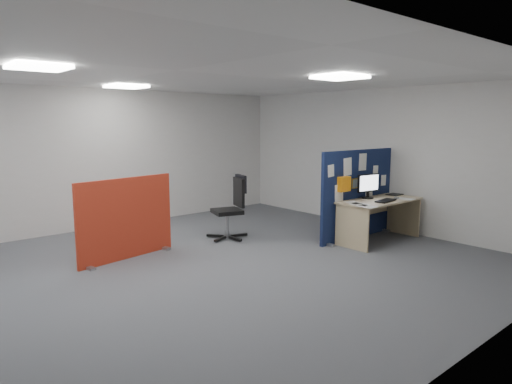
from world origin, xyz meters
TOP-DOWN VIEW (x-y plane):
  - floor at (0.00, 0.00)m, footprint 9.00×9.00m
  - ceiling at (0.00, 0.00)m, footprint 9.00×7.00m
  - wall_back at (0.00, 3.50)m, footprint 9.00×0.02m
  - wall_front at (0.00, -3.50)m, footprint 9.00×0.02m
  - wall_right at (4.50, 0.00)m, footprint 0.02×7.00m
  - ceiling_lights at (0.33, 0.67)m, footprint 4.10×4.10m
  - navy_divider at (3.46, -0.28)m, footprint 1.91×0.30m
  - main_desk at (3.58, -0.63)m, footprint 1.60×0.71m
  - monitor_main at (3.54, -0.45)m, footprint 0.49×0.20m
  - keyboard at (3.51, -0.84)m, footprint 0.47×0.24m
  - mouse at (3.87, -0.81)m, footprint 0.11×0.08m
  - paper_tray at (4.25, -0.54)m, footprint 0.29×0.24m
  - red_divider at (-0.19, 1.24)m, footprint 1.63×0.32m
  - office_chair at (1.79, 1.15)m, footprint 0.74×0.71m
  - desk_papers at (3.20, -0.78)m, footprint 1.35×0.69m

SIDE VIEW (x-z plane):
  - floor at x=0.00m, z-range 0.00..0.00m
  - main_desk at x=3.58m, z-range 0.19..0.92m
  - red_divider at x=-0.19m, z-range -0.01..1.22m
  - office_chair at x=1.79m, z-range 0.08..1.19m
  - desk_papers at x=3.20m, z-range 0.73..0.73m
  - paper_tray at x=4.25m, z-range 0.73..0.74m
  - keyboard at x=3.51m, z-range 0.73..0.75m
  - mouse at x=3.87m, z-range 0.73..0.76m
  - navy_divider at x=3.46m, z-range 0.00..1.58m
  - monitor_main at x=3.54m, z-range 0.75..1.18m
  - wall_back at x=0.00m, z-range 0.00..2.70m
  - wall_front at x=0.00m, z-range 0.00..2.70m
  - wall_right at x=4.50m, z-range 0.00..2.70m
  - ceiling_lights at x=0.33m, z-range 2.65..2.69m
  - ceiling at x=0.00m, z-range 2.69..2.71m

